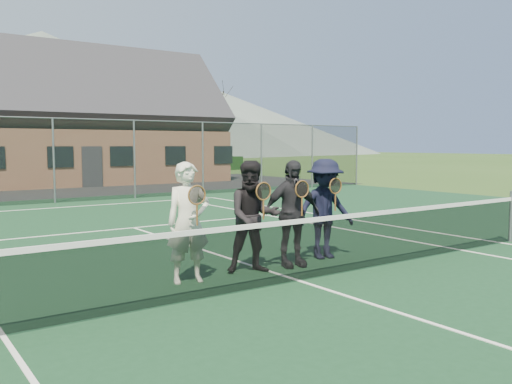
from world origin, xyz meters
TOP-DOWN VIEW (x-y plane):
  - ground at (0.00, 20.00)m, footprint 220.00×220.00m
  - court_surface at (0.00, 0.00)m, footprint 30.00×30.00m
  - hill_centre at (20.00, 95.00)m, footprint 120.00×120.00m
  - hill_east at (55.00, 95.00)m, footprint 90.00×90.00m
  - court_markings at (0.00, 0.00)m, footprint 11.03×23.83m
  - tennis_net at (0.00, 0.00)m, footprint 11.68×0.08m
  - perimeter_fence at (0.00, 13.50)m, footprint 30.07×0.07m
  - clubhouse at (4.00, 24.00)m, footprint 15.60×8.20m
  - tree_c at (2.00, 33.00)m, footprint 3.20×3.20m
  - tree_d at (12.00, 33.00)m, footprint 3.20×3.20m
  - tree_e at (18.00, 33.00)m, footprint 3.20×3.20m
  - player_a at (-1.39, 0.91)m, footprint 0.73×0.56m
  - player_b at (-0.23, 0.88)m, footprint 1.07×0.97m
  - player_c at (0.53, 0.85)m, footprint 1.12×0.62m
  - player_d at (1.44, 1.03)m, footprint 1.26×0.85m

SIDE VIEW (x-z plane):
  - ground at x=0.00m, z-range 0.00..0.00m
  - court_surface at x=0.00m, z-range 0.00..0.02m
  - court_markings at x=0.00m, z-range 0.02..0.03m
  - tennis_net at x=0.00m, z-range -0.01..1.09m
  - player_d at x=1.44m, z-range 0.02..1.82m
  - player_b at x=-0.23m, z-range 0.02..1.82m
  - player_c at x=0.53m, z-range 0.02..1.82m
  - player_a at x=-1.39m, z-range 0.02..1.82m
  - perimeter_fence at x=0.00m, z-range 0.01..3.03m
  - clubhouse at x=4.00m, z-range 0.14..7.84m
  - tree_c at x=2.00m, z-range 1.91..9.68m
  - tree_d at x=12.00m, z-range 1.91..9.68m
  - tree_e at x=18.00m, z-range 1.91..9.68m
  - hill_east at x=55.00m, z-range 0.00..14.00m
  - hill_centre at x=20.00m, z-range 0.00..22.00m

